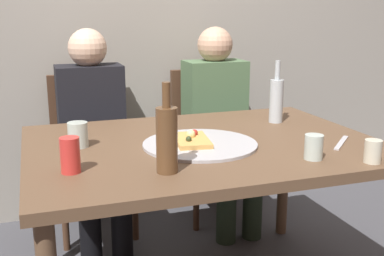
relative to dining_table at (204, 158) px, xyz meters
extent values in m
cube|color=gray|center=(0.00, 1.17, 0.64)|extent=(6.00, 0.10, 2.60)
cube|color=brown|center=(0.00, 0.00, 0.05)|extent=(1.43, 1.05, 0.04)
cylinder|color=brown|center=(-0.66, 0.46, -0.31)|extent=(0.06, 0.06, 0.69)
cylinder|color=brown|center=(0.66, 0.46, -0.31)|extent=(0.06, 0.06, 0.69)
cylinder|color=#ADADB2|center=(-0.03, -0.05, 0.08)|extent=(0.46, 0.46, 0.01)
cube|color=tan|center=(-0.06, -0.03, 0.09)|extent=(0.16, 0.24, 0.02)
sphere|color=#EAD184|center=(-0.06, -0.01, 0.11)|extent=(0.04, 0.04, 0.04)
sphere|color=#2D381E|center=(-0.09, -0.07, 0.11)|extent=(0.02, 0.02, 0.02)
sphere|color=#B22D23|center=(-0.04, 0.01, 0.11)|extent=(0.03, 0.03, 0.03)
cylinder|color=brown|center=(-0.25, -0.32, 0.18)|extent=(0.07, 0.07, 0.22)
cylinder|color=brown|center=(-0.25, -0.32, 0.34)|extent=(0.03, 0.03, 0.08)
cylinder|color=#B2BCC1|center=(0.45, 0.22, 0.18)|extent=(0.07, 0.07, 0.21)
cylinder|color=#B2BCC1|center=(0.45, 0.22, 0.33)|extent=(0.03, 0.03, 0.09)
cylinder|color=#B7C6BC|center=(0.30, -0.35, 0.12)|extent=(0.07, 0.07, 0.09)
cylinder|color=#B7C6BC|center=(-0.50, 0.09, 0.12)|extent=(0.08, 0.08, 0.10)
cylinder|color=beige|center=(0.48, -0.45, 0.11)|extent=(0.06, 0.06, 0.08)
cylinder|color=red|center=(-0.55, -0.22, 0.13)|extent=(0.07, 0.07, 0.12)
cube|color=#B7B7BC|center=(0.53, -0.21, 0.08)|extent=(0.17, 0.17, 0.01)
cube|color=#472D1E|center=(-0.36, 0.84, -0.21)|extent=(0.44, 0.44, 0.05)
cube|color=#472D1E|center=(-0.36, 1.04, 0.01)|extent=(0.44, 0.04, 0.45)
cylinder|color=#472D1E|center=(-0.17, 0.65, -0.45)|extent=(0.04, 0.04, 0.42)
cylinder|color=#472D1E|center=(-0.55, 0.65, -0.45)|extent=(0.04, 0.04, 0.42)
cylinder|color=#472D1E|center=(-0.17, 1.03, -0.45)|extent=(0.04, 0.04, 0.42)
cylinder|color=#472D1E|center=(-0.55, 1.03, -0.45)|extent=(0.04, 0.04, 0.42)
cube|color=#472D1E|center=(0.39, 0.84, -0.21)|extent=(0.44, 0.44, 0.05)
cube|color=#472D1E|center=(0.39, 1.04, 0.01)|extent=(0.44, 0.04, 0.45)
cylinder|color=#472D1E|center=(0.58, 0.65, -0.45)|extent=(0.04, 0.04, 0.42)
cylinder|color=#472D1E|center=(0.20, 0.65, -0.45)|extent=(0.04, 0.04, 0.42)
cylinder|color=#472D1E|center=(0.58, 1.03, -0.45)|extent=(0.04, 0.04, 0.42)
cylinder|color=#472D1E|center=(0.20, 1.03, -0.45)|extent=(0.04, 0.04, 0.42)
cube|color=black|center=(-0.36, 0.86, 0.05)|extent=(0.36, 0.22, 0.52)
sphere|color=beige|center=(-0.36, 0.86, 0.40)|extent=(0.21, 0.21, 0.21)
cylinder|color=black|center=(-0.28, 0.66, -0.21)|extent=(0.12, 0.40, 0.12)
cylinder|color=black|center=(-0.44, 0.66, -0.21)|extent=(0.12, 0.40, 0.12)
cylinder|color=black|center=(-0.28, 0.46, -0.44)|extent=(0.11, 0.11, 0.45)
cylinder|color=black|center=(-0.44, 0.46, -0.44)|extent=(0.11, 0.11, 0.45)
cube|color=#4C6B47|center=(0.39, 0.86, 0.05)|extent=(0.36, 0.22, 0.52)
sphere|color=tan|center=(0.39, 0.86, 0.40)|extent=(0.21, 0.21, 0.21)
cylinder|color=black|center=(0.47, 0.66, -0.21)|extent=(0.12, 0.40, 0.12)
cylinder|color=black|center=(0.31, 0.66, -0.21)|extent=(0.12, 0.40, 0.12)
cylinder|color=black|center=(0.47, 0.46, -0.44)|extent=(0.11, 0.11, 0.45)
cylinder|color=black|center=(0.31, 0.46, -0.44)|extent=(0.11, 0.11, 0.45)
camera|label=1|loc=(-0.66, -1.77, 0.60)|focal=44.29mm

